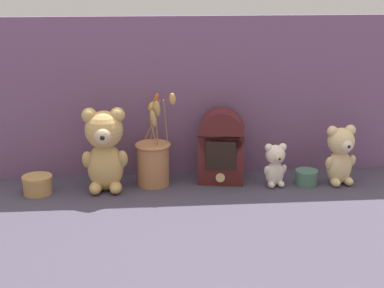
{
  "coord_description": "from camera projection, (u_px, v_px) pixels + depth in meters",
  "views": [
    {
      "loc": [
        -0.17,
        -1.97,
        0.76
      ],
      "look_at": [
        0.0,
        0.02,
        0.16
      ],
      "focal_mm": 55.0,
      "sensor_mm": 36.0,
      "label": 1
    }
  ],
  "objects": [
    {
      "name": "teddy_bear_large",
      "position": [
        105.0,
        148.0,
        2.04
      ],
      "size": [
        0.16,
        0.15,
        0.3
      ],
      "color": "tan",
      "rests_on": "ground"
    },
    {
      "name": "teddy_bear_small",
      "position": [
        275.0,
        164.0,
        2.11
      ],
      "size": [
        0.09,
        0.08,
        0.16
      ],
      "color": "beige",
      "rests_on": "ground"
    },
    {
      "name": "ground_plane",
      "position": [
        192.0,
        188.0,
        2.11
      ],
      "size": [
        4.0,
        4.0,
        0.0
      ],
      "primitive_type": "plane",
      "color": "#3D3847"
    },
    {
      "name": "decorative_tin_short",
      "position": [
        38.0,
        185.0,
        2.05
      ],
      "size": [
        0.1,
        0.1,
        0.07
      ],
      "color": "tan",
      "rests_on": "ground"
    },
    {
      "name": "flower_vase",
      "position": [
        153.0,
        160.0,
        2.12
      ],
      "size": [
        0.15,
        0.15,
        0.35
      ],
      "color": "#AD7047",
      "rests_on": "ground"
    },
    {
      "name": "decorative_tin_tall",
      "position": [
        307.0,
        178.0,
        2.13
      ],
      "size": [
        0.08,
        0.08,
        0.05
      ],
      "color": "#47705B",
      "rests_on": "ground"
    },
    {
      "name": "teddy_bear_medium",
      "position": [
        340.0,
        154.0,
        2.12
      ],
      "size": [
        0.12,
        0.11,
        0.22
      ],
      "color": "#DBBC84",
      "rests_on": "ground"
    },
    {
      "name": "vintage_radio",
      "position": [
        221.0,
        146.0,
        2.14
      ],
      "size": [
        0.18,
        0.14,
        0.27
      ],
      "color": "#4C1919",
      "rests_on": "ground"
    },
    {
      "name": "backdrop_wall",
      "position": [
        189.0,
        97.0,
        2.18
      ],
      "size": [
        1.65,
        0.02,
        0.59
      ],
      "color": "#704C70",
      "rests_on": "ground"
    }
  ]
}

